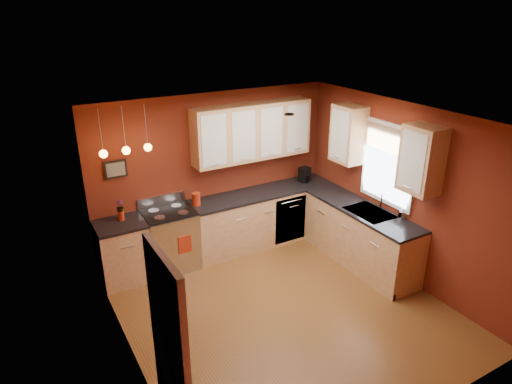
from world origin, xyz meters
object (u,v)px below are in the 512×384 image
sink (370,214)px  red_canister (196,199)px  soap_pump (402,213)px  coffee_maker (305,175)px  gas_range (170,239)px

sink → red_canister: size_ratio=3.43×
soap_pump → coffee_maker: bearing=100.6°
sink → soap_pump: size_ratio=4.27×
sink → red_canister: 2.64m
gas_range → red_canister: red_canister is taller
sink → coffee_maker: bearing=94.1°
gas_range → coffee_maker: (2.51, 0.02, 0.58)m
coffee_maker → red_canister: bearing=167.9°
gas_range → red_canister: bearing=3.7°
sink → coffee_maker: size_ratio=2.69×
sink → gas_range: bearing=150.2°
soap_pump → red_canister: bearing=141.3°
red_canister → gas_range: bearing=-176.3°
coffee_maker → soap_pump: 1.95m
coffee_maker → gas_range: bearing=168.6°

